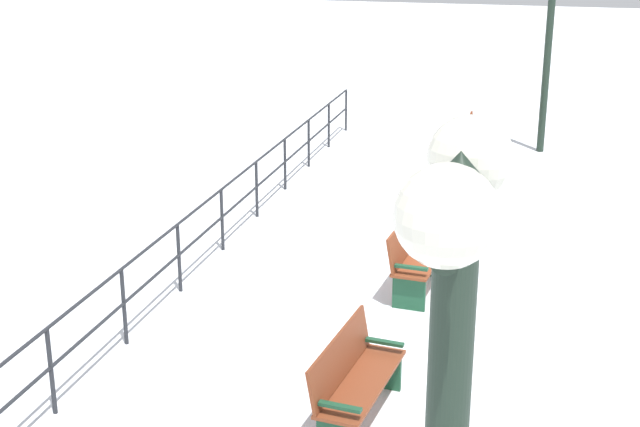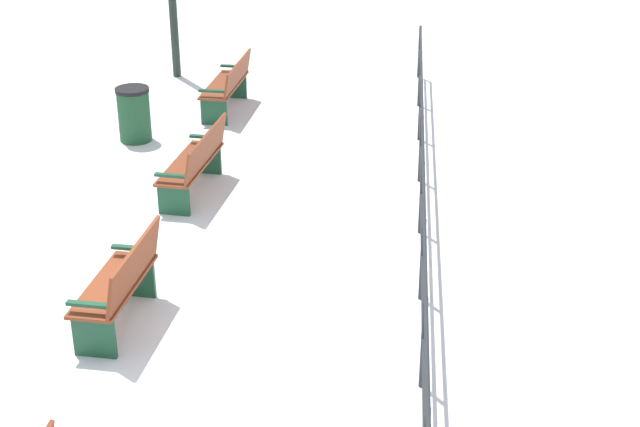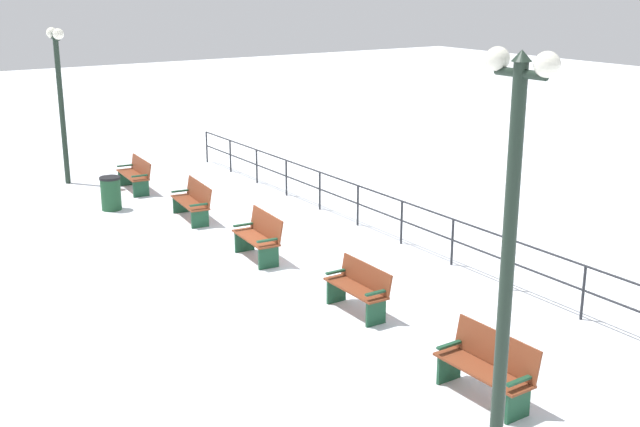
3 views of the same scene
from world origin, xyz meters
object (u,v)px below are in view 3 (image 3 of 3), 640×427
(bench_second, at_px, (193,201))
(lamppost_middle, at_px, (510,223))
(bench_third, at_px, (259,236))
(bench_nearest, at_px, (136,174))
(bench_fourth, at_px, (359,287))
(bench_fifth, at_px, (487,366))
(trash_bin, at_px, (111,193))
(lamppost_near, at_px, (59,80))

(bench_second, bearing_deg, lamppost_middle, 88.79)
(bench_third, bearing_deg, bench_nearest, -84.59)
(bench_fourth, height_order, bench_fifth, bench_fifth)
(bench_second, distance_m, bench_fourth, 6.81)
(lamppost_middle, bearing_deg, bench_fifth, -131.44)
(trash_bin, bearing_deg, bench_fifth, 95.28)
(bench_nearest, height_order, bench_third, bench_third)
(lamppost_near, distance_m, trash_bin, 4.19)
(bench_fourth, distance_m, lamppost_middle, 5.69)
(bench_fifth, height_order, lamppost_near, lamppost_near)
(bench_second, relative_size, trash_bin, 1.97)
(lamppost_near, bearing_deg, trash_bin, 91.95)
(bench_fifth, relative_size, trash_bin, 1.79)
(bench_second, bearing_deg, lamppost_near, -68.12)
(bench_nearest, height_order, bench_fifth, bench_fifth)
(lamppost_near, bearing_deg, bench_second, 105.77)
(lamppost_near, xyz_separation_m, trash_bin, (-0.11, 3.36, -2.51))
(bench_nearest, bearing_deg, trash_bin, 54.83)
(lamppost_middle, xyz_separation_m, trash_bin, (-0.11, -13.53, -2.68))
(bench_nearest, distance_m, lamppost_middle, 15.31)
(bench_fifth, relative_size, lamppost_middle, 0.31)
(bench_fifth, bearing_deg, lamppost_middle, 47.23)
(bench_nearest, distance_m, bench_second, 3.42)
(bench_second, xyz_separation_m, bench_third, (0.07, 3.41, 0.02))
(bench_fourth, distance_m, lamppost_near, 12.43)
(bench_nearest, relative_size, bench_fourth, 1.16)
(bench_nearest, relative_size, trash_bin, 1.92)
(bench_third, distance_m, lamppost_middle, 8.73)
(bench_fifth, xyz_separation_m, lamppost_middle, (1.24, 1.40, 2.62))
(bench_nearest, height_order, bench_second, bench_second)
(bench_fifth, bearing_deg, trash_bin, -86.06)
(trash_bin, bearing_deg, bench_second, 125.62)
(bench_nearest, xyz_separation_m, bench_third, (-0.10, 6.82, 0.03))
(bench_third, height_order, lamppost_middle, lamppost_middle)
(bench_third, relative_size, bench_fifth, 0.95)
(bench_second, xyz_separation_m, lamppost_near, (1.49, -5.28, 2.46))
(bench_fifth, xyz_separation_m, trash_bin, (1.12, -12.13, -0.06))
(bench_third, bearing_deg, bench_fourth, 95.99)
(bench_second, height_order, bench_fifth, bench_fifth)
(bench_fourth, distance_m, trash_bin, 8.84)
(bench_nearest, height_order, lamppost_near, lamppost_near)
(bench_second, relative_size, bench_fifth, 1.10)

